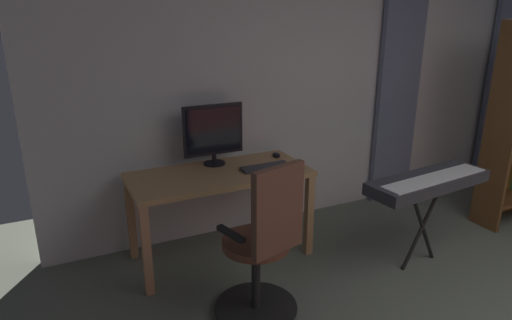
# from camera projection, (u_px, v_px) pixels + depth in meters

# --- Properties ---
(back_room_partition) EXTENTS (5.77, 0.10, 2.71)m
(back_room_partition) POSITION_uv_depth(u_px,v_px,m) (347.00, 74.00, 4.35)
(back_room_partition) COLOR silver
(back_room_partition) RESTS_ON ground
(curtain_left_panel) EXTENTS (0.55, 0.06, 2.43)m
(curtain_left_panel) POSITION_uv_depth(u_px,v_px,m) (505.00, 76.00, 5.19)
(curtain_left_panel) COLOR slate
(curtain_left_panel) RESTS_ON ground
(curtain_right_panel) EXTENTS (0.49, 0.06, 2.43)m
(curtain_right_panel) POSITION_uv_depth(u_px,v_px,m) (399.00, 86.00, 4.54)
(curtain_right_panel) COLOR slate
(curtain_right_panel) RESTS_ON ground
(desk) EXTENTS (1.41, 0.65, 0.74)m
(desk) POSITION_uv_depth(u_px,v_px,m) (220.00, 184.00, 3.56)
(desk) COLOR #B08251
(desk) RESTS_ON ground
(office_chair) EXTENTS (0.56, 0.56, 1.10)m
(office_chair) POSITION_uv_depth(u_px,v_px,m) (263.00, 250.00, 2.84)
(office_chair) COLOR black
(office_chair) RESTS_ON ground
(computer_monitor) EXTENTS (0.50, 0.18, 0.50)m
(computer_monitor) POSITION_uv_depth(u_px,v_px,m) (213.00, 132.00, 3.63)
(computer_monitor) COLOR black
(computer_monitor) RESTS_ON desk
(computer_keyboard) EXTENTS (0.40, 0.13, 0.02)m
(computer_keyboard) POSITION_uv_depth(u_px,v_px,m) (266.00, 167.00, 3.61)
(computer_keyboard) COLOR #333338
(computer_keyboard) RESTS_ON desk
(computer_mouse) EXTENTS (0.06, 0.10, 0.04)m
(computer_mouse) POSITION_uv_depth(u_px,v_px,m) (276.00, 155.00, 3.89)
(computer_mouse) COLOR black
(computer_mouse) RESTS_ON desk
(piano_keyboard) EXTENTS (1.08, 0.42, 0.76)m
(piano_keyboard) POSITION_uv_depth(u_px,v_px,m) (428.00, 184.00, 3.41)
(piano_keyboard) COLOR black
(piano_keyboard) RESTS_ON ground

